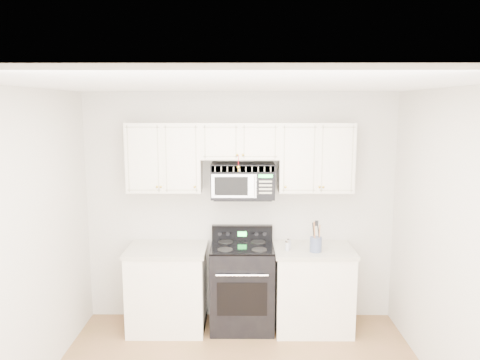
{
  "coord_description": "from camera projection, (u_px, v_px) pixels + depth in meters",
  "views": [
    {
      "loc": [
        0.03,
        -3.47,
        2.45
      ],
      "look_at": [
        0.0,
        1.3,
        1.69
      ],
      "focal_mm": 35.0,
      "sensor_mm": 36.0,
      "label": 1
    }
  ],
  "objects": [
    {
      "name": "base_cabinet_left",
      "position": [
        168.0,
        291.0,
        5.17
      ],
      "size": [
        0.86,
        0.65,
        0.92
      ],
      "color": "white",
      "rests_on": "ground"
    },
    {
      "name": "microwave",
      "position": [
        243.0,
        181.0,
        5.11
      ],
      "size": [
        0.69,
        0.39,
        0.38
      ],
      "color": "black",
      "rests_on": "ground"
    },
    {
      "name": "shaker_salt",
      "position": [
        289.0,
        243.0,
        5.08
      ],
      "size": [
        0.04,
        0.04,
        0.11
      ],
      "color": "#B6B8C2",
      "rests_on": "base_cabinet_right"
    },
    {
      "name": "room",
      "position": [
        239.0,
        256.0,
        3.61
      ],
      "size": [
        3.51,
        3.51,
        2.61
      ],
      "color": "#936143",
      "rests_on": "ground"
    },
    {
      "name": "shaker_pepper",
      "position": [
        287.0,
        245.0,
        4.98
      ],
      "size": [
        0.05,
        0.05,
        0.11
      ],
      "color": "#B6B8C2",
      "rests_on": "base_cabinet_right"
    },
    {
      "name": "utensil_crock",
      "position": [
        316.0,
        244.0,
        4.94
      ],
      "size": [
        0.13,
        0.13,
        0.34
      ],
      "color": "slate",
      "rests_on": "base_cabinet_right"
    },
    {
      "name": "base_cabinet_right",
      "position": [
        312.0,
        291.0,
        5.16
      ],
      "size": [
        0.86,
        0.65,
        0.92
      ],
      "color": "white",
      "rests_on": "ground"
    },
    {
      "name": "upper_cabinets",
      "position": [
        240.0,
        154.0,
        5.07
      ],
      "size": [
        2.44,
        0.37,
        0.75
      ],
      "color": "white",
      "rests_on": "ground"
    },
    {
      "name": "range",
      "position": [
        242.0,
        285.0,
        5.18
      ],
      "size": [
        0.69,
        0.63,
        1.1
      ],
      "color": "black",
      "rests_on": "ground"
    }
  ]
}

